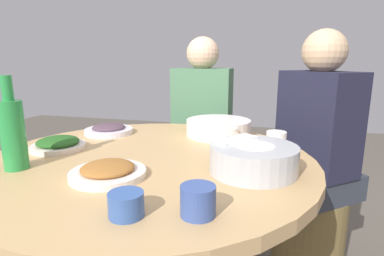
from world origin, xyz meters
name	(u,v)px	position (x,y,z in m)	size (l,w,h in m)	color
round_dining_table	(150,182)	(0.00, 0.00, 0.64)	(1.16, 1.16, 0.73)	#99999E
rice_bowl	(253,158)	(0.06, 0.37, 0.77)	(0.27, 0.27, 0.09)	#B2B5BA
soup_bowl	(218,128)	(-0.37, 0.18, 0.76)	(0.29, 0.29, 0.07)	white
dish_stirfry	(108,171)	(0.21, -0.04, 0.75)	(0.22, 0.22, 0.04)	silver
dish_eggplant	(109,130)	(-0.28, -0.32, 0.75)	(0.22, 0.22, 0.05)	silver
dish_greens	(58,144)	(0.00, -0.37, 0.75)	(0.20, 0.20, 0.05)	silver
green_bottle	(13,132)	(0.22, -0.35, 0.85)	(0.07, 0.07, 0.29)	#278C3F
tea_cup_near	(276,141)	(-0.20, 0.43, 0.77)	(0.07, 0.07, 0.07)	white
tea_cup_far	(126,204)	(0.40, 0.12, 0.76)	(0.08, 0.08, 0.05)	#335599
tea_cup_side	(198,201)	(0.36, 0.27, 0.77)	(0.08, 0.08, 0.07)	#364E92
stool_for_diner_left	(202,194)	(-0.83, 0.00, 0.22)	(0.34, 0.34, 0.44)	brown
diner_left	(202,112)	(-0.83, 0.00, 0.75)	(0.34, 0.34, 0.76)	#2D333D
stool_for_diner_right	(308,235)	(-0.51, 0.62, 0.22)	(0.34, 0.34, 0.44)	brown
diner_right	(317,129)	(-0.51, 0.62, 0.75)	(0.46, 0.47, 0.76)	#2D333D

